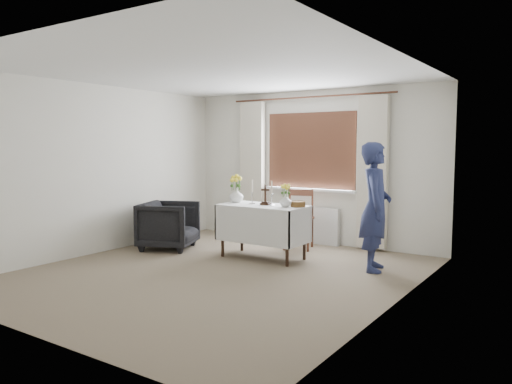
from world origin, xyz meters
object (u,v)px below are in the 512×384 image
wooden_chair (299,219)px  flower_vase_right (286,201)px  altar_table (263,232)px  armchair (169,225)px  flower_vase_left (236,195)px  wooden_cross (265,195)px  person (375,207)px

wooden_chair → flower_vase_right: (0.27, -0.87, 0.39)m
altar_table → flower_vase_right: flower_vase_right is taller
armchair → wooden_chair: bearing=-79.2°
altar_table → armchair: bearing=-170.2°
wooden_chair → flower_vase_left: bearing=-145.2°
wooden_cross → altar_table: bearing=-134.4°
flower_vase_left → altar_table: bearing=-6.5°
flower_vase_right → flower_vase_left: bearing=175.3°
person → wooden_chair: bearing=48.0°
armchair → altar_table: bearing=-103.3°
person → flower_vase_left: person is taller
wooden_cross → flower_vase_left: (-0.53, 0.03, -0.04)m
flower_vase_left → person: bearing=4.3°
person → armchair: bearing=80.3°
person → wooden_cross: bearing=78.3°
altar_table → flower_vase_right: 0.60m
wooden_chair → armchair: (-1.67, -1.12, -0.09)m
person → wooden_cross: person is taller
wooden_cross → flower_vase_right: bearing=-15.1°
wooden_chair → flower_vase_left: (-0.61, -0.79, 0.41)m
armchair → flower_vase_right: 2.02m
armchair → wooden_cross: wooden_cross is taller
altar_table → flower_vase_left: flower_vase_left is taller
wooden_chair → flower_vase_left: size_ratio=4.29×
armchair → person: size_ratio=0.49×
person → flower_vase_left: size_ratio=7.66×
altar_table → flower_vase_left: bearing=173.5°
armchair → wooden_cross: bearing=-102.3°
altar_table → person: bearing=7.8°
altar_table → wooden_cross: bearing=53.5°
person → flower_vase_right: size_ratio=9.73×
altar_table → flower_vase_left: 0.71m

